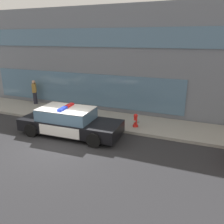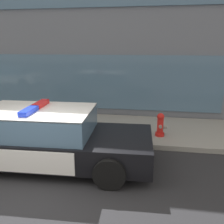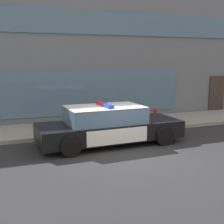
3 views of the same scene
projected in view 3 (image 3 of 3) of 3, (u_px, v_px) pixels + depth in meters
The scene contains 5 objects.
ground at pixel (130, 154), 9.63m from camera, with size 48.00×48.00×0.00m, color #262628.
sidewalk at pixel (95, 127), 13.21m from camera, with size 48.00×2.77×0.15m, color gray.
storefront_building at pixel (75, 55), 19.41m from camera, with size 22.90×11.25×6.56m.
police_cruiser at pixel (108, 125), 10.68m from camera, with size 5.23×2.23×1.49m.
fire_hydrant at pixel (155, 116), 13.47m from camera, with size 0.34×0.39×0.73m.
Camera 3 is at (-3.81, -8.45, 3.00)m, focal length 47.71 mm.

